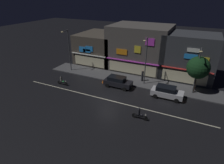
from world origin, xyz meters
TOP-DOWN VIEW (x-y plane):
  - ground_plane at (0.00, 0.00)m, footprint 140.00×140.00m
  - lane_divider_stripe at (0.00, 0.00)m, footprint 27.39×0.16m
  - sidewalk_far at (0.00, 7.36)m, footprint 28.84×3.99m
  - storefront_left_block at (-8.65, 13.85)m, footprint 8.06×9.16m
  - storefront_center_block at (8.65, 12.63)m, footprint 8.37×6.71m
  - storefront_right_block at (0.00, 13.48)m, footprint 10.69×8.41m
  - streetlamp_west at (-10.93, 6.38)m, footprint 0.44×1.64m
  - streetlamp_mid at (3.05, 6.66)m, footprint 0.44×1.64m
  - streetlamp_east at (10.28, 6.69)m, footprint 0.44×1.64m
  - pedestrian_on_sidewalk at (2.50, 7.68)m, footprint 0.36×0.36m
  - street_tree at (10.37, 7.38)m, footprint 3.13×3.13m
  - parked_car_near_kerb at (7.09, 4.17)m, footprint 4.30×1.98m
  - parked_car_trailing at (-0.38, 4.27)m, footprint 4.30×1.98m
  - motorcycle_lead at (-8.56, 1.06)m, footprint 1.90×0.60m
  - motorcycle_following at (5.25, -2.22)m, footprint 1.90×0.60m
  - traffic_cone at (-3.07, 4.46)m, footprint 0.36×0.36m

SIDE VIEW (x-z plane):
  - ground_plane at x=0.00m, z-range 0.00..0.00m
  - lane_divider_stripe at x=0.00m, z-range 0.00..0.01m
  - sidewalk_far at x=0.00m, z-range 0.00..0.14m
  - traffic_cone at x=-3.07m, z-range 0.00..0.55m
  - motorcycle_lead at x=-8.56m, z-range -0.13..1.39m
  - motorcycle_following at x=5.25m, z-range -0.13..1.39m
  - parked_car_near_kerb at x=7.09m, z-range 0.03..1.70m
  - parked_car_trailing at x=-0.38m, z-range 0.03..1.70m
  - pedestrian_on_sidewalk at x=2.50m, z-range 0.07..1.96m
  - storefront_left_block at x=-8.65m, z-range 0.00..5.86m
  - storefront_center_block at x=8.65m, z-range 0.00..7.43m
  - street_tree at x=10.37m, z-range 1.21..6.51m
  - storefront_right_block at x=0.00m, z-range 0.00..8.07m
  - streetlamp_east at x=10.28m, z-range 0.77..7.44m
  - streetlamp_mid at x=3.05m, z-range 0.78..8.09m
  - streetlamp_west at x=-10.93m, z-range 0.79..8.19m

